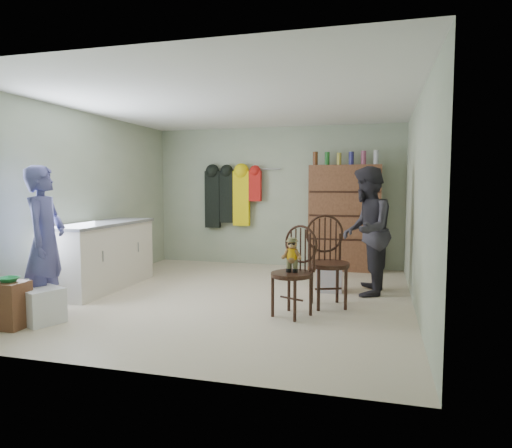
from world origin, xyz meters
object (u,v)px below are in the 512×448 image
(chair_far, at_px, (327,257))
(dresser, at_px, (345,217))
(counter, at_px, (103,255))
(chair_front, at_px, (294,264))

(chair_far, xyz_separation_m, dresser, (0.02, 2.39, 0.32))
(counter, xyz_separation_m, dresser, (3.20, 2.30, 0.44))
(chair_front, height_order, chair_far, chair_far)
(counter, xyz_separation_m, chair_far, (3.18, -0.09, 0.12))
(counter, height_order, dresser, dresser)
(counter, bearing_deg, chair_front, -12.20)
(counter, bearing_deg, chair_far, -1.69)
(counter, distance_m, dresser, 3.96)
(chair_front, bearing_deg, dresser, 108.00)
(chair_front, height_order, dresser, dresser)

